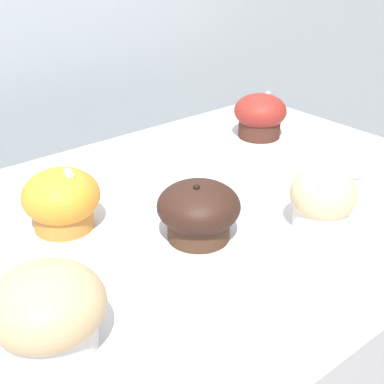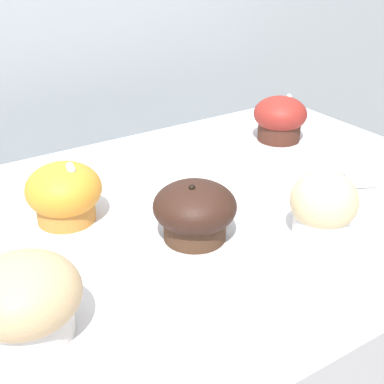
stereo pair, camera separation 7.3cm
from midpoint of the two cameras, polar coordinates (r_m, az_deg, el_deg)
The scene contains 7 objects.
wall_back at distance 1.26m, azimuth -14.55°, elevation 8.56°, with size 3.20×0.10×1.80m, color #A8B2B7.
muffin_front_center at distance 0.55m, azimuth -13.76°, elevation -11.20°, with size 0.11×0.11×0.09m.
muffin_back_left at distance 0.75m, azimuth -10.79°, elevation -0.22°, with size 0.10×0.10×0.09m.
muffin_back_right at distance 1.04m, azimuth 11.39°, elevation 7.69°, with size 0.10×0.10×0.08m.
muffin_front_left at distance 0.69m, azimuth 3.31°, elevation -2.12°, with size 0.11×0.11×0.08m.
muffin_front_right at distance 0.73m, azimuth 16.66°, elevation -1.55°, with size 0.09×0.09×0.09m.
price_card at distance 0.88m, azimuth 20.12°, elevation 2.10°, with size 0.06×0.06×0.06m.
Camera 2 is at (-0.35, -0.56, 1.29)m, focal length 50.00 mm.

